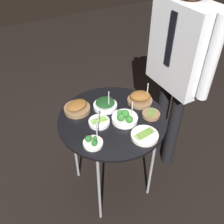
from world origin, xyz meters
The scene contains 11 objects.
ground_plane centered at (0.00, 0.00, 0.00)m, with size 8.00×8.00×0.00m, color black.
serving_cart centered at (0.00, 0.00, 0.68)m, with size 0.71×0.71×0.73m.
bowl_spinach_mid_right centered at (-0.12, 0.01, 0.76)m, with size 0.16×0.16×0.16m.
bowl_broccoli_back_left centered at (0.07, 0.05, 0.76)m, with size 0.17×0.17×0.14m.
bowl_broccoli_front_left centered at (0.15, -0.21, 0.75)m, with size 0.12×0.12×0.15m.
bowl_roast_center centered at (-0.05, 0.25, 0.77)m, with size 0.17×0.17×0.15m.
bowl_asparagus_mid_left centered at (0.10, 0.23, 0.75)m, with size 0.12×0.12×0.03m.
bowl_asparagus_back_right centered at (0.01, -0.10, 0.75)m, with size 0.13×0.13×0.14m.
bowl_asparagus_front_right centered at (0.24, 0.09, 0.75)m, with size 0.16×0.16×0.03m.
bowl_roast_front_center centered at (-0.18, -0.17, 0.76)m, with size 0.17×0.17×0.07m.
waiter_figure centered at (-0.06, 0.56, 1.00)m, with size 0.58×0.22×1.58m.
Camera 1 is at (1.06, -0.58, 1.80)m, focal length 40.00 mm.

